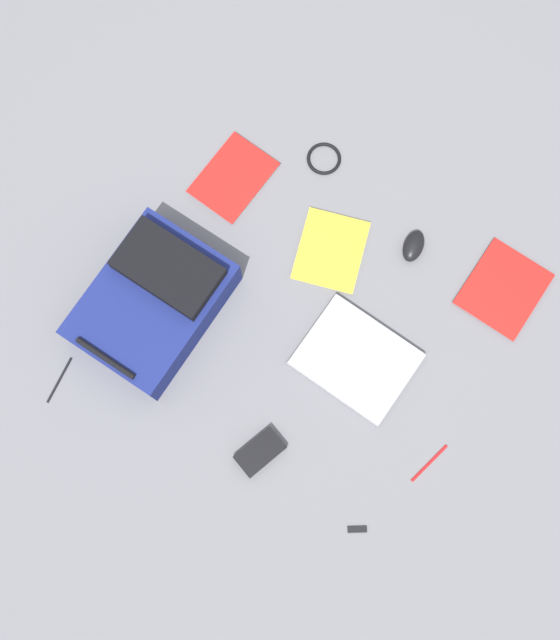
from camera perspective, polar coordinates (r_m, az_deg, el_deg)
ground_plane at (r=2.31m, az=1.16°, el=-0.11°), size 4.03×4.03×0.00m
backpack at (r=2.28m, az=-9.19°, el=1.39°), size 0.32×0.44×0.18m
laptop at (r=2.29m, az=5.58°, el=-2.89°), size 0.33×0.26×0.03m
book_comic at (r=2.44m, az=-3.43°, el=10.30°), size 0.19×0.25×0.02m
book_blue at (r=2.42m, az=16.00°, el=2.18°), size 0.21×0.25×0.01m
book_red at (r=2.36m, az=3.72°, el=5.05°), size 0.25×0.28×0.02m
computer_mouse at (r=2.38m, az=9.72°, el=5.34°), size 0.08×0.11×0.04m
cable_coil at (r=2.47m, az=3.23°, el=11.68°), size 0.11×0.11×0.01m
power_brick at (r=2.25m, az=-1.48°, el=-9.64°), size 0.11×0.15×0.03m
pen_black at (r=2.30m, az=10.86°, el=-10.23°), size 0.04×0.14×0.01m
pen_blue at (r=2.37m, az=-15.83°, el=-4.23°), size 0.03×0.14×0.01m
usb_stick at (r=2.27m, az=5.66°, el=-14.97°), size 0.06×0.05×0.01m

